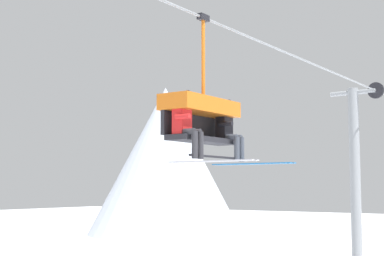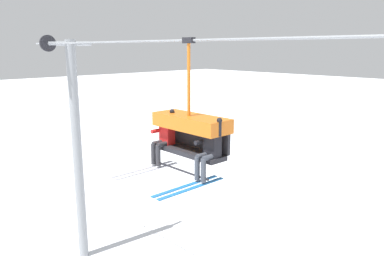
# 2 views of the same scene
# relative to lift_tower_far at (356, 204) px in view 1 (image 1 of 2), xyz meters

# --- Properties ---
(mountain_peak_east) EXTENTS (16.33, 16.33, 15.70)m
(mountain_peak_east) POSITION_rel_lift_tower_far_xyz_m (30.16, 31.38, 3.39)
(mountain_peak_east) COLOR silver
(mountain_peak_east) RESTS_ON ground_plane
(lift_tower_far) EXTENTS (0.36, 1.88, 8.59)m
(lift_tower_far) POSITION_rel_lift_tower_far_xyz_m (0.00, 0.00, 0.00)
(lift_tower_far) COLOR gray
(lift_tower_far) RESTS_ON ground_plane
(lift_cable) EXTENTS (19.63, 0.05, 0.05)m
(lift_cable) POSITION_rel_lift_tower_far_xyz_m (-8.82, -0.78, 3.85)
(lift_cable) COLOR gray
(chairlift_chair) EXTENTS (1.86, 0.74, 2.79)m
(chairlift_chair) POSITION_rel_lift_tower_far_xyz_m (-10.56, -0.71, 1.99)
(chairlift_chair) COLOR #232328
(skier_red) EXTENTS (0.48, 1.70, 1.34)m
(skier_red) POSITION_rel_lift_tower_far_xyz_m (-11.27, -0.92, 1.70)
(skier_red) COLOR red
(skier_black) EXTENTS (0.48, 1.70, 1.34)m
(skier_black) POSITION_rel_lift_tower_far_xyz_m (-9.83, -0.92, 1.70)
(skier_black) COLOR black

